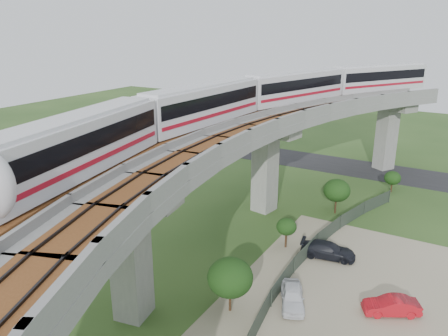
{
  "coord_description": "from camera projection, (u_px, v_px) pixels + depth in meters",
  "views": [
    {
      "loc": [
        19.1,
        -29.35,
        19.03
      ],
      "look_at": [
        1.41,
        0.99,
        7.5
      ],
      "focal_mm": 35.0,
      "sensor_mm": 36.0,
      "label": 1
    }
  ],
  "objects": [
    {
      "name": "tree_2",
      "position": [
        286.0,
        227.0,
        38.59
      ],
      "size": [
        1.8,
        1.8,
        2.82
      ],
      "color": "#382314",
      "rests_on": "ground"
    },
    {
      "name": "metro_train",
      "position": [
        267.0,
        97.0,
        42.82
      ],
      "size": [
        16.1,
        60.46,
        3.64
      ],
      "color": "silver",
      "rests_on": "ground"
    },
    {
      "name": "car_red",
      "position": [
        391.0,
        306.0,
        29.98
      ],
      "size": [
        4.0,
        3.02,
        1.26
      ],
      "primitive_type": "imported",
      "rotation": [
        0.0,
        0.0,
        -1.07
      ],
      "color": "#AC0F19",
      "rests_on": "dirt_lot"
    },
    {
      "name": "asphalt_road",
      "position": [
        315.0,
        162.0,
        63.78
      ],
      "size": [
        60.0,
        8.0,
        0.03
      ],
      "primitive_type": "cube",
      "color": "#232326",
      "rests_on": "ground"
    },
    {
      "name": "dirt_lot",
      "position": [
        356.0,
        308.0,
        30.81
      ],
      "size": [
        18.0,
        26.0,
        0.04
      ],
      "primitive_type": "cube",
      "color": "gray",
      "rests_on": "ground"
    },
    {
      "name": "tree_0",
      "position": [
        393.0,
        178.0,
        51.71
      ],
      "size": [
        1.92,
        1.92,
        2.59
      ],
      "color": "#382314",
      "rests_on": "ground"
    },
    {
      "name": "car_dark",
      "position": [
        328.0,
        250.0,
        37.32
      ],
      "size": [
        4.89,
        2.72,
        1.34
      ],
      "primitive_type": "imported",
      "rotation": [
        0.0,
        0.0,
        1.76
      ],
      "color": "black",
      "rests_on": "dirt_lot"
    },
    {
      "name": "tree_1",
      "position": [
        337.0,
        190.0,
        45.57
      ],
      "size": [
        2.79,
        2.79,
        3.78
      ],
      "color": "#382314",
      "rests_on": "ground"
    },
    {
      "name": "tree_3",
      "position": [
        230.0,
        277.0,
        29.7
      ],
      "size": [
        3.17,
        3.17,
        4.02
      ],
      "color": "#382314",
      "rests_on": "ground"
    },
    {
      "name": "fence",
      "position": [
        309.0,
        270.0,
        34.26
      ],
      "size": [
        3.87,
        38.73,
        1.5
      ],
      "color": "#2D382D",
      "rests_on": "ground"
    },
    {
      "name": "ground",
      "position": [
        205.0,
        248.0,
        39.16
      ],
      "size": [
        160.0,
        160.0,
        0.0
      ],
      "primitive_type": "plane",
      "color": "#2B491D",
      "rests_on": "ground"
    },
    {
      "name": "car_white",
      "position": [
        292.0,
        296.0,
        30.93
      ],
      "size": [
        3.11,
        4.26,
        1.35
      ],
      "primitive_type": "imported",
      "rotation": [
        0.0,
        0.0,
        0.43
      ],
      "color": "white",
      "rests_on": "dirt_lot"
    },
    {
      "name": "viaduct",
      "position": [
        244.0,
        158.0,
        34.5
      ],
      "size": [
        19.58,
        73.98,
        11.4
      ],
      "color": "#99968E",
      "rests_on": "ground"
    }
  ]
}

